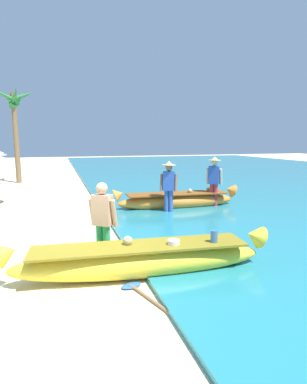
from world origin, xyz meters
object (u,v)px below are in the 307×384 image
(person_vendor_hatted, at_px, (169,184))
(boat_yellow_foreground, at_px, (141,260))
(person_tourist_customer, at_px, (103,219))
(person_vendor_assistant, at_px, (214,179))
(boat_orange_midground, at_px, (177,200))
(paddle, at_px, (151,300))
(palm_tree_tall_inland, at_px, (14,109))

(person_vendor_hatted, bearing_deg, boat_yellow_foreground, -115.51)
(person_tourist_customer, distance_m, person_vendor_assistant, 5.89)
(boat_yellow_foreground, bearing_deg, person_vendor_hatted, 64.49)
(boat_orange_midground, relative_size, paddle, 2.50)
(person_vendor_hatted, bearing_deg, person_vendor_assistant, 12.51)
(palm_tree_tall_inland, bearing_deg, paddle, -77.41)
(boat_orange_midground, distance_m, person_vendor_hatted, 1.08)
(paddle, bearing_deg, person_tourist_customer, 105.69)
(boat_orange_midground, relative_size, person_vendor_hatted, 2.58)
(boat_orange_midground, xyz_separation_m, person_vendor_assistant, (1.26, -0.25, 0.74))
(boat_yellow_foreground, xyz_separation_m, palm_tree_tall_inland, (-3.38, 13.86, 3.70))
(person_vendor_hatted, bearing_deg, boat_orange_midground, 50.26)
(person_tourist_customer, distance_m, palm_tree_tall_inland, 13.76)
(person_tourist_customer, relative_size, person_vendor_assistant, 0.88)
(person_tourist_customer, height_order, palm_tree_tall_inland, palm_tree_tall_inland)
(person_vendor_hatted, xyz_separation_m, paddle, (-2.13, -5.17, -0.96))
(person_vendor_hatted, bearing_deg, palm_tree_tall_inland, 119.51)
(boat_orange_midground, xyz_separation_m, person_vendor_hatted, (-0.54, -0.64, 0.68))
(person_vendor_hatted, xyz_separation_m, palm_tree_tall_inland, (-5.42, 9.58, 3.02))
(person_tourist_customer, bearing_deg, paddle, -74.31)
(palm_tree_tall_inland, relative_size, paddle, 2.89)
(person_tourist_customer, bearing_deg, palm_tree_tall_inland, 102.19)
(boat_yellow_foreground, xyz_separation_m, boat_orange_midground, (2.58, 4.92, 0.00))
(palm_tree_tall_inland, bearing_deg, boat_orange_midground, -56.31)
(person_vendor_hatted, distance_m, person_vendor_assistant, 1.84)
(person_tourist_customer, distance_m, paddle, 1.92)
(person_vendor_hatted, relative_size, person_tourist_customer, 1.08)
(boat_orange_midground, distance_m, person_tourist_customer, 5.24)
(paddle, bearing_deg, palm_tree_tall_inland, 102.59)
(person_vendor_hatted, xyz_separation_m, person_vendor_assistant, (1.80, 0.40, 0.06))
(person_tourist_customer, xyz_separation_m, palm_tree_tall_inland, (-2.83, 13.10, 3.11))
(boat_orange_midground, distance_m, person_vendor_assistant, 1.48)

